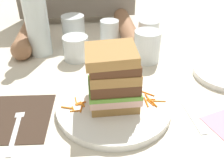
{
  "coord_description": "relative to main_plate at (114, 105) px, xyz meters",
  "views": [
    {
      "loc": [
        -0.04,
        -0.44,
        0.36
      ],
      "look_at": [
        0.02,
        0.03,
        0.06
      ],
      "focal_mm": 39.61,
      "sensor_mm": 36.0,
      "label": 1
    }
  ],
  "objects": [
    {
      "name": "sandwich",
      "position": [
        -0.0,
        0.0,
        0.07
      ],
      "size": [
        0.11,
        0.1,
        0.14
      ],
      "color": "#A87A42",
      "rests_on": "main_plate"
    },
    {
      "name": "water_bottle",
      "position": [
        -0.2,
        0.3,
        0.12
      ],
      "size": [
        0.07,
        0.07,
        0.28
      ],
      "color": "silver",
      "rests_on": "ground_plane"
    },
    {
      "name": "carrot_shred_5",
      "position": [
        -0.07,
        0.0,
        0.01
      ],
      "size": [
        0.02,
        0.01,
        0.0
      ],
      "primitive_type": "cylinder",
      "rotation": [
        0.0,
        1.57,
        0.18
      ],
      "color": "orange",
      "rests_on": "main_plate"
    },
    {
      "name": "carrot_shred_7",
      "position": [
        -0.08,
        -0.0,
        0.01
      ],
      "size": [
        0.02,
        0.0,
        0.0
      ],
      "primitive_type": "cylinder",
      "rotation": [
        0.0,
        1.57,
        6.24
      ],
      "color": "orange",
      "rests_on": "main_plate"
    },
    {
      "name": "fork",
      "position": [
        -0.21,
        -0.03,
        -0.0
      ],
      "size": [
        0.02,
        0.17,
        0.0
      ],
      "color": "silver",
      "rests_on": "napkin_dark"
    },
    {
      "name": "empty_tumbler_2",
      "position": [
        -0.08,
        0.25,
        0.03
      ],
      "size": [
        0.08,
        0.08,
        0.07
      ],
      "primitive_type": "cylinder",
      "color": "silver",
      "rests_on": "ground_plane"
    },
    {
      "name": "carrot_shred_10",
      "position": [
        0.08,
        -0.01,
        0.01
      ],
      "size": [
        0.01,
        0.02,
        0.0
      ],
      "primitive_type": "cylinder",
      "rotation": [
        0.0,
        1.57,
        5.13
      ],
      "color": "orange",
      "rests_on": "main_plate"
    },
    {
      "name": "ground_plane",
      "position": [
        -0.02,
        -0.0,
        -0.01
      ],
      "size": [
        3.0,
        3.0,
        0.0
      ],
      "primitive_type": "plane",
      "color": "beige"
    },
    {
      "name": "carrot_shred_12",
      "position": [
        0.1,
        -0.01,
        0.01
      ],
      "size": [
        0.03,
        0.01,
        0.0
      ],
      "primitive_type": "cylinder",
      "rotation": [
        0.0,
        1.57,
        6.13
      ],
      "color": "orange",
      "rests_on": "main_plate"
    },
    {
      "name": "empty_tumbler_1",
      "position": [
        -0.09,
        0.37,
        0.04
      ],
      "size": [
        0.08,
        0.08,
        0.1
      ],
      "primitive_type": "cylinder",
      "color": "silver",
      "rests_on": "ground_plane"
    },
    {
      "name": "napkin_dark",
      "position": [
        -0.21,
        -0.01,
        -0.01
      ],
      "size": [
        0.15,
        0.17,
        0.0
      ],
      "primitive_type": "cube",
      "rotation": [
        0.0,
        0.0,
        -0.07
      ],
      "color": "#38281E",
      "rests_on": "ground_plane"
    },
    {
      "name": "carrot_shred_1",
      "position": [
        -0.09,
        -0.02,
        0.01
      ],
      "size": [
        0.02,
        0.0,
        0.0
      ],
      "primitive_type": "cylinder",
      "rotation": [
        0.0,
        1.57,
        3.11
      ],
      "color": "orange",
      "rests_on": "main_plate"
    },
    {
      "name": "carrot_shred_4",
      "position": [
        -0.07,
        -0.02,
        0.01
      ],
      "size": [
        0.01,
        0.02,
        0.0
      ],
      "primitive_type": "cylinder",
      "rotation": [
        0.0,
        1.57,
        1.43
      ],
      "color": "orange",
      "rests_on": "main_plate"
    },
    {
      "name": "empty_tumbler_3",
      "position": [
        0.17,
        0.36,
        0.03
      ],
      "size": [
        0.07,
        0.07,
        0.07
      ],
      "primitive_type": "cylinder",
      "color": "silver",
      "rests_on": "ground_plane"
    },
    {
      "name": "main_plate",
      "position": [
        0.0,
        0.0,
        0.0
      ],
      "size": [
        0.26,
        0.26,
        0.02
      ],
      "primitive_type": "cylinder",
      "color": "white",
      "rests_on": "ground_plane"
    },
    {
      "name": "juice_glass",
      "position": [
        0.13,
        0.22,
        0.03
      ],
      "size": [
        0.08,
        0.08,
        0.09
      ],
      "color": "white",
      "rests_on": "ground_plane"
    },
    {
      "name": "carrot_shred_13",
      "position": [
        0.09,
        -0.02,
        0.01
      ],
      "size": [
        0.01,
        0.03,
        0.0
      ],
      "primitive_type": "cylinder",
      "rotation": [
        0.0,
        1.57,
        5.02
      ],
      "color": "orange",
      "rests_on": "main_plate"
    },
    {
      "name": "empty_tumbler_0",
      "position": [
        0.03,
        0.33,
        0.04
      ],
      "size": [
        0.06,
        0.06,
        0.09
      ],
      "primitive_type": "cylinder",
      "color": "silver",
      "rests_on": "ground_plane"
    },
    {
      "name": "carrot_shred_3",
      "position": [
        -0.09,
        -0.02,
        0.01
      ],
      "size": [
        0.01,
        0.02,
        0.0
      ],
      "primitive_type": "cylinder",
      "rotation": [
        0.0,
        1.57,
        1.86
      ],
      "color": "orange",
      "rests_on": "main_plate"
    },
    {
      "name": "carrot_shred_14",
      "position": [
        0.08,
        0.0,
        0.01
      ],
      "size": [
        0.01,
        0.03,
        0.0
      ],
      "primitive_type": "cylinder",
      "rotation": [
        0.0,
        1.57,
        4.89
      ],
      "color": "orange",
      "rests_on": "main_plate"
    },
    {
      "name": "carrot_shred_9",
      "position": [
        0.07,
        -0.01,
        0.01
      ],
      "size": [
        0.0,
        0.03,
        0.0
      ],
      "primitive_type": "cylinder",
      "rotation": [
        0.0,
        1.57,
        1.61
      ],
      "color": "orange",
      "rests_on": "main_plate"
    },
    {
      "name": "carrot_shred_6",
      "position": [
        -0.07,
        -0.0,
        0.01
      ],
      "size": [
        0.01,
        0.02,
        0.0
      ],
      "primitive_type": "cylinder",
      "rotation": [
        0.0,
        1.57,
        5.18
      ],
      "color": "orange",
      "rests_on": "main_plate"
    },
    {
      "name": "carrot_shred_8",
      "position": [
        0.09,
        0.0,
        0.01
      ],
      "size": [
        0.02,
        0.01,
        0.0
      ],
      "primitive_type": "cylinder",
      "rotation": [
        0.0,
        1.57,
        6.08
      ],
      "color": "orange",
      "rests_on": "main_plate"
    },
    {
      "name": "carrot_shred_0",
      "position": [
        -0.1,
        -0.01,
        0.01
      ],
      "size": [
        0.03,
        0.01,
        0.0
      ],
      "primitive_type": "cylinder",
      "rotation": [
        0.0,
        1.57,
        5.96
      ],
      "color": "orange",
      "rests_on": "main_plate"
    },
    {
      "name": "knife",
      "position": [
        0.17,
        -0.01,
        -0.01
      ],
      "size": [
        0.02,
        0.2,
        0.0
      ],
      "color": "silver",
      "rests_on": "ground_plane"
    },
    {
      "name": "carrot_shred_2",
      "position": [
        -0.08,
        0.01,
        0.01
      ],
      "size": [
        0.01,
        0.03,
        0.0
      ],
      "primitive_type": "cylinder",
      "rotation": [
        0.0,
        1.57,
        4.85
      ],
      "color": "orange",
      "rests_on": "main_plate"
    },
    {
      "name": "carrot_shred_11",
      "position": [
        0.09,
        0.02,
        0.01
      ],
      "size": [
        0.03,
        0.02,
        0.0
      ],
      "primitive_type": "cylinder",
      "rotation": [
        0.0,
        1.57,
        2.45
      ],
      "color": "orange",
      "rests_on": "main_plate"
    }
  ]
}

